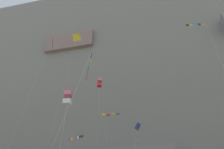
{
  "coord_description": "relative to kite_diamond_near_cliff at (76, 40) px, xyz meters",
  "views": [
    {
      "loc": [
        5.76,
        -3.65,
        1.56
      ],
      "look_at": [
        0.13,
        20.51,
        18.22
      ],
      "focal_mm": 36.76,
      "sensor_mm": 36.0,
      "label": 1
    }
  ],
  "objects": [
    {
      "name": "kite_diamond_near_cliff",
      "position": [
        0.0,
        0.0,
        0.0
      ],
      "size": [
        1.62,
        6.95,
        36.07
      ],
      "color": "yellow",
      "rests_on": "ground"
    },
    {
      "name": "kite_windsock_far_left",
      "position": [
        5.48,
        5.87,
        -14.91
      ],
      "size": [
        3.41,
        3.32,
        19.66
      ],
      "color": "yellow",
      "rests_on": "ground"
    },
    {
      "name": "kite_diamond_mid_right",
      "position": [
        10.5,
        8.23,
        -17.49
      ],
      "size": [
        3.19,
        6.46,
        18.29
      ],
      "color": "navy",
      "rests_on": "ground"
    },
    {
      "name": "kite_banner_high_left",
      "position": [
        -5.87,
        0.54,
        -1.69
      ],
      "size": [
        3.53,
        7.5,
        34.51
      ],
      "color": "black",
      "rests_on": "ground"
    },
    {
      "name": "kite_box_low_right",
      "position": [
        7.61,
        -16.73,
        -23.3
      ],
      "size": [
        0.98,
        2.26,
        11.44
      ],
      "color": "pink",
      "rests_on": "ground"
    },
    {
      "name": "kite_banner_upper_left",
      "position": [
        -0.36,
        5.09,
        -19.94
      ],
      "size": [
        3.43,
        3.14,
        15.26
      ],
      "color": "black",
      "rests_on": "ground"
    },
    {
      "name": "cliff_face",
      "position": [
        9.5,
        34.51,
        6.14
      ],
      "size": [
        180.0,
        31.42,
        80.43
      ],
      "color": "slate",
      "rests_on": "ground"
    },
    {
      "name": "kite_banner_low_left",
      "position": [
        21.57,
        -9.59,
        -13.53
      ],
      "size": [
        2.66,
        4.18,
        24.5
      ],
      "color": "black",
      "rests_on": "ground"
    },
    {
      "name": "kite_banner_front_field",
      "position": [
        8.97,
        -16.3,
        -20.52
      ],
      "size": [
        2.52,
        7.44,
        14.66
      ],
      "color": "black",
      "rests_on": "ground"
    },
    {
      "name": "kite_box_mid_center",
      "position": [
        2.71,
        8.78,
        -5.59
      ],
      "size": [
        1.81,
        4.61,
        29.52
      ],
      "color": "pink",
      "rests_on": "ground"
    }
  ]
}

